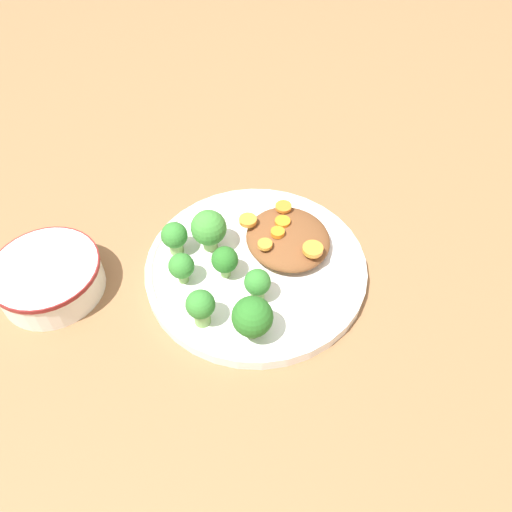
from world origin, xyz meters
name	(u,v)px	position (x,y,z in m)	size (l,w,h in m)	color
ground_plane	(256,272)	(0.00, 0.00, 0.00)	(4.00, 4.00, 0.00)	#8C603D
plate	(256,266)	(0.00, 0.00, 0.01)	(0.29, 0.29, 0.02)	white
dip_bowl	(48,276)	(0.09, 0.25, 0.03)	(0.13, 0.13, 0.05)	white
stew_mound	(288,238)	(0.01, -0.05, 0.03)	(0.12, 0.11, 0.03)	brown
broccoli_floret_0	(224,259)	(0.00, 0.04, 0.04)	(0.03, 0.03, 0.05)	#7FA85B
broccoli_floret_1	(257,284)	(-0.05, 0.02, 0.04)	(0.03, 0.03, 0.05)	#759E51
broccoli_floret_2	(175,237)	(0.06, 0.09, 0.04)	(0.03, 0.03, 0.05)	#759E51
broccoli_floret_3	(201,306)	(-0.05, 0.09, 0.05)	(0.03, 0.03, 0.05)	#759E51
broccoli_floret_4	(209,229)	(0.05, 0.04, 0.05)	(0.05, 0.05, 0.06)	#7FA85B
broccoli_floret_5	(252,317)	(-0.09, 0.05, 0.05)	(0.05, 0.05, 0.06)	#759E51
broccoli_floret_6	(182,267)	(0.01, 0.09, 0.04)	(0.03, 0.03, 0.04)	#759E51
carrot_slice_0	(248,220)	(0.05, -0.01, 0.05)	(0.02, 0.02, 0.01)	orange
carrot_slice_1	(313,249)	(-0.03, -0.06, 0.05)	(0.03, 0.03, 0.01)	orange
carrot_slice_2	(283,221)	(0.03, -0.05, 0.05)	(0.02, 0.02, 0.00)	orange
carrot_slice_3	(283,207)	(0.05, -0.06, 0.05)	(0.02, 0.02, 0.00)	orange
carrot_slice_4	(264,243)	(0.00, -0.01, 0.05)	(0.02, 0.02, 0.00)	orange
carrot_slice_5	(278,232)	(0.01, -0.04, 0.05)	(0.02, 0.02, 0.01)	orange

